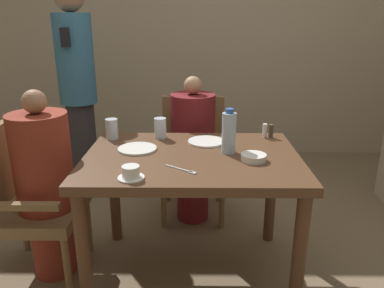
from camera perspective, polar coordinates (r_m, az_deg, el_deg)
name	(u,v)px	position (r m, az deg, el deg)	size (l,w,h in m)	color
ground_plane	(192,271)	(2.42, -0.01, -18.75)	(16.00, 16.00, 0.00)	#7A664C
wall_back	(194,26)	(4.11, 0.33, 17.60)	(8.00, 0.06, 2.80)	tan
dining_table	(192,173)	(2.09, -0.01, -4.46)	(1.18, 0.84, 0.76)	brown
chair_left_side	(23,199)	(2.38, -24.31, -7.61)	(0.49, 0.49, 0.90)	brown
diner_in_left_chair	(46,185)	(2.29, -21.42, -5.82)	(0.32, 0.32, 1.12)	maroon
chair_far_side	(193,152)	(2.90, 0.16, -1.26)	(0.49, 0.49, 0.90)	brown
diner_in_far_chair	(193,149)	(2.74, 0.13, -0.78)	(0.32, 0.32, 1.09)	maroon
standing_host	(78,88)	(3.19, -17.01, 8.12)	(0.30, 0.33, 1.74)	#2D2D33
plate_main_left	(137,149)	(2.16, -8.33, -0.72)	(0.22, 0.22, 0.01)	white
plate_main_right	(206,142)	(2.26, 2.19, 0.37)	(0.22, 0.22, 0.01)	white
teacup_with_saucer	(131,173)	(1.77, -9.30, -4.40)	(0.13, 0.13, 0.06)	white
bowl_small	(254,157)	(2.00, 9.37, -2.03)	(0.13, 0.13, 0.04)	white
water_bottle	(229,132)	(2.07, 5.65, 1.77)	(0.08, 0.08, 0.25)	silver
glass_tall_near	(112,129)	(2.37, -12.11, 2.26)	(0.08, 0.08, 0.13)	silver
glass_tall_mid	(160,128)	(2.34, -4.86, 2.44)	(0.08, 0.08, 0.13)	silver
salt_shaker	(265,131)	(2.39, 11.02, 2.00)	(0.03, 0.03, 0.09)	white
pepper_shaker	(271,131)	(2.40, 11.93, 1.94)	(0.03, 0.03, 0.08)	#4C3D2D
fork_beside_plate	(184,170)	(1.85, -1.27, -3.99)	(0.16, 0.12, 0.00)	silver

